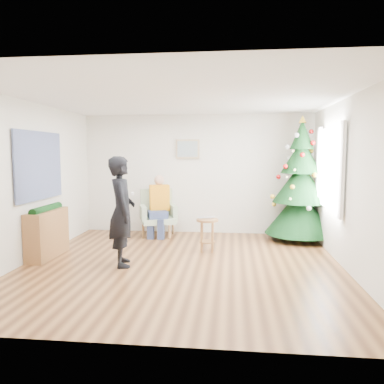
# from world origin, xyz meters

# --- Properties ---
(floor) EXTENTS (5.00, 5.00, 0.00)m
(floor) POSITION_xyz_m (0.00, 0.00, 0.00)
(floor) COLOR brown
(floor) RESTS_ON ground
(ceiling) EXTENTS (5.00, 5.00, 0.00)m
(ceiling) POSITION_xyz_m (0.00, 0.00, 2.60)
(ceiling) COLOR white
(ceiling) RESTS_ON wall_back
(wall_back) EXTENTS (5.00, 0.00, 5.00)m
(wall_back) POSITION_xyz_m (0.00, 2.50, 1.30)
(wall_back) COLOR silver
(wall_back) RESTS_ON floor
(wall_front) EXTENTS (5.00, 0.00, 5.00)m
(wall_front) POSITION_xyz_m (0.00, -2.50, 1.30)
(wall_front) COLOR silver
(wall_front) RESTS_ON floor
(wall_left) EXTENTS (0.00, 5.00, 5.00)m
(wall_left) POSITION_xyz_m (-2.50, 0.00, 1.30)
(wall_left) COLOR silver
(wall_left) RESTS_ON floor
(wall_right) EXTENTS (0.00, 5.00, 5.00)m
(wall_right) POSITION_xyz_m (2.50, 0.00, 1.30)
(wall_right) COLOR silver
(wall_right) RESTS_ON floor
(window_panel) EXTENTS (0.04, 1.30, 1.40)m
(window_panel) POSITION_xyz_m (2.47, 1.00, 1.50)
(window_panel) COLOR white
(window_panel) RESTS_ON wall_right
(curtains) EXTENTS (0.05, 1.75, 1.50)m
(curtains) POSITION_xyz_m (2.44, 1.00, 1.50)
(curtains) COLOR white
(curtains) RESTS_ON wall_right
(christmas_tree) EXTENTS (1.39, 1.39, 2.51)m
(christmas_tree) POSITION_xyz_m (2.15, 1.98, 1.13)
(christmas_tree) COLOR #3F2816
(christmas_tree) RESTS_ON floor
(stool) EXTENTS (0.39, 0.39, 0.59)m
(stool) POSITION_xyz_m (0.34, 0.89, 0.30)
(stool) COLOR brown
(stool) RESTS_ON floor
(laptop) EXTENTS (0.38, 0.32, 0.03)m
(laptop) POSITION_xyz_m (0.34, 0.89, 0.60)
(laptop) COLOR silver
(laptop) RESTS_ON stool
(armchair) EXTENTS (0.88, 0.86, 0.99)m
(armchair) POSITION_xyz_m (-0.79, 2.06, 0.36)
(armchair) COLOR #96AE8C
(armchair) RESTS_ON floor
(seated_person) EXTENTS (0.51, 0.65, 1.30)m
(seated_person) POSITION_xyz_m (-0.77, 2.01, 0.66)
(seated_person) COLOR navy
(seated_person) RESTS_ON armchair
(standing_man) EXTENTS (0.59, 0.72, 1.71)m
(standing_man) POSITION_xyz_m (-0.92, -0.10, 0.86)
(standing_man) COLOR black
(standing_man) RESTS_ON floor
(game_controller) EXTENTS (0.08, 0.13, 0.04)m
(game_controller) POSITION_xyz_m (-0.74, -0.13, 1.14)
(game_controller) COLOR white
(game_controller) RESTS_ON standing_man
(console) EXTENTS (0.31, 1.00, 0.80)m
(console) POSITION_xyz_m (-2.33, 0.22, 0.40)
(console) COLOR brown
(console) RESTS_ON floor
(garland) EXTENTS (0.14, 0.90, 0.14)m
(garland) POSITION_xyz_m (-2.33, 0.22, 0.82)
(garland) COLOR black
(garland) RESTS_ON console
(tapestry) EXTENTS (0.03, 1.50, 1.15)m
(tapestry) POSITION_xyz_m (-2.46, 0.30, 1.55)
(tapestry) COLOR black
(tapestry) RESTS_ON wall_left
(framed_picture) EXTENTS (0.52, 0.05, 0.42)m
(framed_picture) POSITION_xyz_m (-0.20, 2.46, 1.85)
(framed_picture) COLOR tan
(framed_picture) RESTS_ON wall_back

